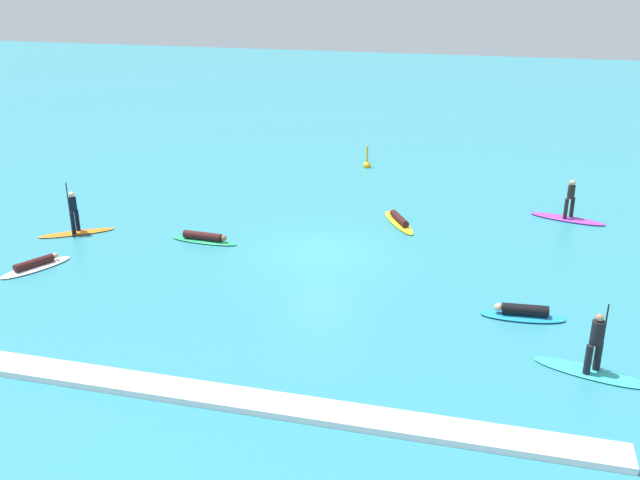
% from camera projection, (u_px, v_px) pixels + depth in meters
% --- Properties ---
extents(ground_plane, '(120.00, 120.00, 0.00)m').
position_uv_depth(ground_plane, '(320.00, 252.00, 26.80)').
color(ground_plane, teal).
rests_on(ground_plane, ground).
extents(surfer_on_green_board, '(2.79, 0.73, 0.40)m').
position_uv_depth(surfer_on_green_board, '(204.00, 238.00, 27.72)').
color(surfer_on_green_board, '#23B266').
rests_on(surfer_on_green_board, ground_plane).
extents(surfer_on_orange_board, '(2.76, 2.13, 2.20)m').
position_uv_depth(surfer_on_orange_board, '(75.00, 223.00, 28.41)').
color(surfer_on_orange_board, orange).
rests_on(surfer_on_orange_board, ground_plane).
extents(surfer_on_purple_board, '(3.18, 1.53, 1.77)m').
position_uv_depth(surfer_on_purple_board, '(568.00, 212.00, 29.97)').
color(surfer_on_purple_board, purple).
rests_on(surfer_on_purple_board, ground_plane).
extents(surfer_on_teal_board, '(3.09, 1.49, 2.06)m').
position_uv_depth(surfer_on_teal_board, '(593.00, 359.00, 18.84)').
color(surfer_on_teal_board, '#33C6CC').
rests_on(surfer_on_teal_board, ground_plane).
extents(surfer_on_blue_board, '(2.63, 0.94, 0.46)m').
position_uv_depth(surfer_on_blue_board, '(523.00, 313.00, 21.88)').
color(surfer_on_blue_board, '#1E8CD1').
rests_on(surfer_on_blue_board, ground_plane).
extents(surfer_on_yellow_board, '(1.96, 2.86, 0.39)m').
position_uv_depth(surfer_on_yellow_board, '(399.00, 221.00, 29.62)').
color(surfer_on_yellow_board, yellow).
rests_on(surfer_on_yellow_board, ground_plane).
extents(surfer_on_white_board, '(1.89, 2.67, 0.38)m').
position_uv_depth(surfer_on_white_board, '(36.00, 265.00, 25.36)').
color(surfer_on_white_board, white).
rests_on(surfer_on_white_board, ground_plane).
extents(marker_buoy, '(0.40, 0.40, 1.26)m').
position_uv_depth(marker_buoy, '(367.00, 164.00, 37.53)').
color(marker_buoy, yellow).
rests_on(marker_buoy, ground_plane).
extents(wave_crest, '(19.40, 0.90, 0.18)m').
position_uv_depth(wave_crest, '(223.00, 397.00, 17.83)').
color(wave_crest, white).
rests_on(wave_crest, ground_plane).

